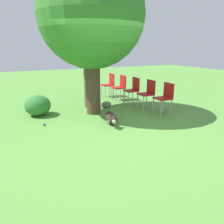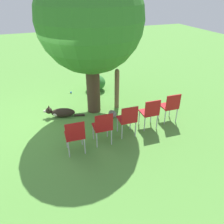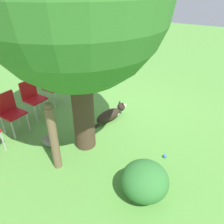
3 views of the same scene
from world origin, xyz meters
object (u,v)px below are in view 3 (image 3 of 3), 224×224
red_chair_1 (33,96)px  tennis_ball (165,156)px  dog (111,114)px  red_chair_0 (51,85)px  fence_post (53,137)px  red_chair_2 (10,110)px

red_chair_1 → tennis_ball: bearing=5.5°
dog → red_chair_0: size_ratio=1.31×
dog → fence_post: fence_post is taller
red_chair_2 → tennis_ball: size_ratio=13.52×
red_chair_0 → red_chair_2: bearing=-78.9°
tennis_ball → dog: bearing=-21.1°
fence_post → red_chair_2: bearing=-11.2°
dog → fence_post: size_ratio=0.91×
dog → fence_post: (0.02, 1.84, 0.52)m
dog → red_chair_1: 1.94m
red_chair_1 → red_chair_2: bearing=-78.9°
dog → red_chair_0: red_chair_0 is taller
dog → tennis_ball: size_ratio=17.67×
fence_post → red_chair_1: size_ratio=1.44×
red_chair_1 → dog: bearing=27.3°
dog → tennis_ball: dog is taller
red_chair_0 → red_chair_2: size_ratio=1.00×
red_chair_0 → red_chair_1: (-0.11, 0.72, 0.00)m
fence_post → red_chair_2: fence_post is taller
red_chair_1 → red_chair_2: same height
tennis_ball → red_chair_2: bearing=15.8°
red_chair_0 → tennis_ball: 3.50m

